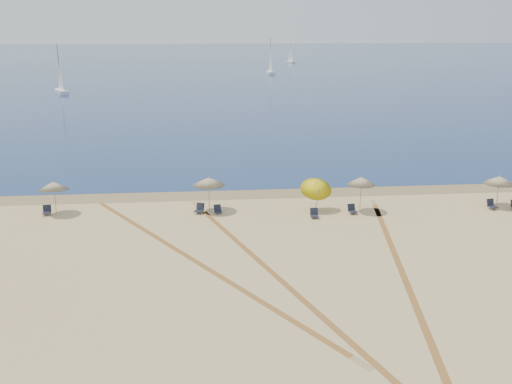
# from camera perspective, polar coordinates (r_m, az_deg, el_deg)

# --- Properties ---
(ground) EXTENTS (160.00, 160.00, 0.00)m
(ground) POSITION_cam_1_polar(r_m,az_deg,el_deg) (22.10, 5.01, -18.16)
(ground) COLOR tan
(ground) RESTS_ON ground
(ocean) EXTENTS (500.00, 500.00, 0.00)m
(ocean) POSITION_cam_1_polar(r_m,az_deg,el_deg) (243.21, -4.56, 13.45)
(ocean) COLOR #0C2151
(ocean) RESTS_ON ground
(wet_sand) EXTENTS (500.00, 500.00, 0.00)m
(wet_sand) POSITION_cam_1_polar(r_m,az_deg,el_deg) (43.84, -0.48, -0.15)
(wet_sand) COLOR olive
(wet_sand) RESTS_ON ground
(umbrella_1) EXTENTS (2.03, 2.07, 2.35)m
(umbrella_1) POSITION_cam_1_polar(r_m,az_deg,el_deg) (41.13, -19.86, 0.61)
(umbrella_1) COLOR gray
(umbrella_1) RESTS_ON ground
(umbrella_2) EXTENTS (2.26, 2.26, 2.46)m
(umbrella_2) POSITION_cam_1_polar(r_m,az_deg,el_deg) (39.42, -4.82, 1.08)
(umbrella_2) COLOR gray
(umbrella_2) RESTS_ON ground
(umbrella_3) EXTENTS (2.21, 2.19, 2.60)m
(umbrella_3) POSITION_cam_1_polar(r_m,az_deg,el_deg) (39.51, 6.14, 0.59)
(umbrella_3) COLOR gray
(umbrella_3) RESTS_ON ground
(umbrella_4) EXTENTS (1.97, 1.97, 2.53)m
(umbrella_4) POSITION_cam_1_polar(r_m,az_deg,el_deg) (39.85, 10.64, 1.12)
(umbrella_4) COLOR gray
(umbrella_4) RESTS_ON ground
(umbrella_5) EXTENTS (2.17, 2.17, 2.30)m
(umbrella_5) POSITION_cam_1_polar(r_m,az_deg,el_deg) (43.89, 23.47, 1.12)
(umbrella_5) COLOR gray
(umbrella_5) RESTS_ON ground
(chair_1) EXTENTS (0.63, 0.71, 0.66)m
(chair_1) POSITION_cam_1_polar(r_m,az_deg,el_deg) (41.47, -20.45, -1.78)
(chair_1) COLOR black
(chair_1) RESTS_ON ground
(chair_2) EXTENTS (0.79, 0.84, 0.69)m
(chair_2) POSITION_cam_1_polar(r_m,az_deg,el_deg) (39.42, -5.74, -1.70)
(chair_2) COLOR black
(chair_2) RESTS_ON ground
(chair_3) EXTENTS (0.60, 0.67, 0.60)m
(chair_3) POSITION_cam_1_polar(r_m,az_deg,el_deg) (39.24, -3.90, -1.80)
(chair_3) COLOR black
(chair_3) RESTS_ON ground
(chair_4) EXTENTS (0.56, 0.65, 0.65)m
(chair_4) POSITION_cam_1_polar(r_m,az_deg,el_deg) (38.47, 5.93, -2.20)
(chair_4) COLOR black
(chair_4) RESTS_ON ground
(chair_5) EXTENTS (0.68, 0.75, 0.66)m
(chair_5) POSITION_cam_1_polar(r_m,az_deg,el_deg) (39.69, 9.73, -1.76)
(chair_5) COLOR black
(chair_5) RESTS_ON ground
(chair_6) EXTENTS (0.73, 0.80, 0.70)m
(chair_6) POSITION_cam_1_polar(r_m,az_deg,el_deg) (43.50, 22.79, -1.19)
(chair_6) COLOR black
(chair_6) RESTS_ON ground
(sailboat_0) EXTENTS (3.97, 6.40, 9.35)m
(sailboat_0) POSITION_cam_1_polar(r_m,az_deg,el_deg) (117.61, -19.25, 10.82)
(sailboat_0) COLOR white
(sailboat_0) RESTS_ON ocean
(sailboat_1) EXTENTS (1.84, 6.41, 9.47)m
(sailboat_1) POSITION_cam_1_polar(r_m,az_deg,el_deg) (158.27, 1.48, 12.94)
(sailboat_1) COLOR white
(sailboat_1) RESTS_ON ocean
(sailboat_2) EXTENTS (2.66, 5.08, 7.34)m
(sailboat_2) POSITION_cam_1_polar(r_m,az_deg,el_deg) (208.77, 3.53, 13.59)
(sailboat_2) COLOR white
(sailboat_2) RESTS_ON ocean
(tire_tracks) EXTENTS (47.39, 42.11, 0.00)m
(tire_tracks) POSITION_cam_1_polar(r_m,az_deg,el_deg) (30.23, 2.87, -8.05)
(tire_tracks) COLOR tan
(tire_tracks) RESTS_ON ground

